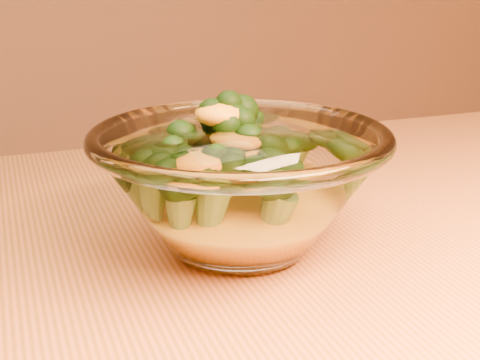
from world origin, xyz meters
The scene contains 3 objects.
glass_bowl centered at (0.01, 0.09, 0.80)m, with size 0.21×0.21×0.09m.
cheese_sauce centered at (0.01, 0.09, 0.78)m, with size 0.12×0.12×0.03m, color #F4A414.
broccoli_heap centered at (0.00, 0.10, 0.81)m, with size 0.15×0.14×0.08m.
Camera 1 is at (-0.14, -0.33, 0.95)m, focal length 50.00 mm.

